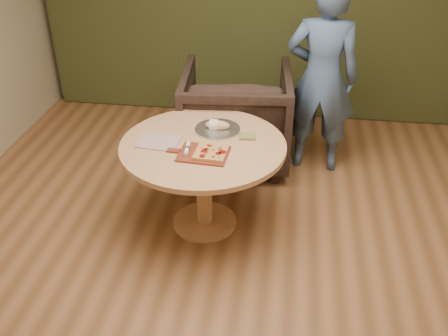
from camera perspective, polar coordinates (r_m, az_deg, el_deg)
The scene contains 11 objects.
room_shell at distance 2.77m, azimuth 0.30°, elevation 7.22°, with size 5.04×6.04×2.84m.
pedestal_table at distance 3.79m, azimuth -2.38°, elevation 0.96°, with size 1.25×1.25×0.75m.
pizza_paddle at distance 3.57m, azimuth -2.52°, elevation 1.64°, with size 0.46×0.30×0.01m.
flatbread_pizza at distance 3.55m, azimuth -1.52°, elevation 1.76°, with size 0.23×0.23×0.04m.
cutlery_roll at distance 3.60m, azimuth -4.24°, elevation 2.24°, with size 0.04×0.20×0.03m.
newspaper at distance 3.77m, azimuth -7.44°, elevation 3.02°, with size 0.30×0.25×0.01m, color silver.
serving_tray at distance 3.90m, azimuth -0.75°, elevation 4.45°, with size 0.36×0.36×0.02m.
bread_roll at distance 3.89m, azimuth -0.88°, elevation 4.93°, with size 0.19×0.09×0.09m.
green_packet at distance 3.80m, azimuth 2.68°, elevation 3.63°, with size 0.12×0.10×0.02m, color #606C30.
armchair at distance 4.76m, azimuth 1.38°, elevation 6.45°, with size 1.00×0.94×1.03m, color black.
person_standing at distance 4.58m, azimuth 11.09°, elevation 10.01°, with size 0.65×0.43×1.78m, color #46638F.
Camera 1 is at (0.34, -2.50, 2.56)m, focal length 40.00 mm.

